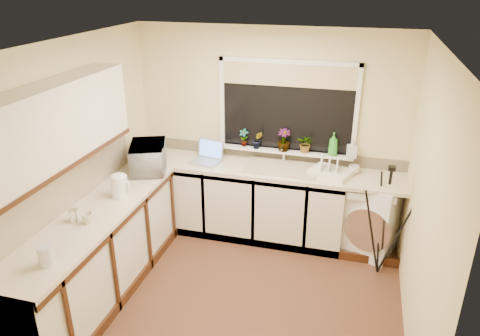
% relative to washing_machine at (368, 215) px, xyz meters
% --- Properties ---
extents(floor, '(3.20, 3.20, 0.00)m').
position_rel_washing_machine_xyz_m(floor, '(-1.22, -1.23, -0.43)').
color(floor, '#553122').
rests_on(floor, ground).
extents(ceiling, '(3.20, 3.20, 0.00)m').
position_rel_washing_machine_xyz_m(ceiling, '(-1.22, -1.23, 2.02)').
color(ceiling, white).
rests_on(ceiling, ground).
extents(wall_back, '(3.20, 0.00, 3.20)m').
position_rel_washing_machine_xyz_m(wall_back, '(-1.22, 0.27, 0.79)').
color(wall_back, beige).
rests_on(wall_back, ground).
extents(wall_front, '(3.20, 0.00, 3.20)m').
position_rel_washing_machine_xyz_m(wall_front, '(-1.22, -2.73, 0.79)').
color(wall_front, beige).
rests_on(wall_front, ground).
extents(wall_left, '(0.00, 3.00, 3.00)m').
position_rel_washing_machine_xyz_m(wall_left, '(-2.82, -1.23, 0.79)').
color(wall_left, beige).
rests_on(wall_left, ground).
extents(wall_right, '(0.00, 3.00, 3.00)m').
position_rel_washing_machine_xyz_m(wall_right, '(0.38, -1.23, 0.79)').
color(wall_right, beige).
rests_on(wall_right, ground).
extents(base_cabinet_back, '(2.55, 0.60, 0.86)m').
position_rel_washing_machine_xyz_m(base_cabinet_back, '(-1.54, -0.03, -0.00)').
color(base_cabinet_back, silver).
rests_on(base_cabinet_back, floor).
extents(base_cabinet_left, '(0.54, 2.40, 0.86)m').
position_rel_washing_machine_xyz_m(base_cabinet_left, '(-2.52, -1.53, -0.00)').
color(base_cabinet_left, silver).
rests_on(base_cabinet_left, floor).
extents(worktop_back, '(3.20, 0.60, 0.04)m').
position_rel_washing_machine_xyz_m(worktop_back, '(-1.22, -0.03, 0.45)').
color(worktop_back, beige).
rests_on(worktop_back, base_cabinet_back).
extents(worktop_left, '(0.60, 2.40, 0.04)m').
position_rel_washing_machine_xyz_m(worktop_left, '(-2.52, -1.53, 0.45)').
color(worktop_left, beige).
rests_on(worktop_left, base_cabinet_left).
extents(upper_cabinet, '(0.28, 1.90, 0.70)m').
position_rel_washing_machine_xyz_m(upper_cabinet, '(-2.66, -1.68, 1.37)').
color(upper_cabinet, silver).
rests_on(upper_cabinet, wall_left).
extents(splashback_left, '(0.02, 2.40, 0.45)m').
position_rel_washing_machine_xyz_m(splashback_left, '(-2.81, -1.53, 0.69)').
color(splashback_left, beige).
rests_on(splashback_left, wall_left).
extents(splashback_back, '(3.20, 0.02, 0.14)m').
position_rel_washing_machine_xyz_m(splashback_back, '(-1.22, 0.26, 0.54)').
color(splashback_back, beige).
rests_on(splashback_back, wall_back).
extents(window_glass, '(1.50, 0.02, 1.00)m').
position_rel_washing_machine_xyz_m(window_glass, '(-1.02, 0.25, 1.12)').
color(window_glass, black).
rests_on(window_glass, wall_back).
extents(window_blind, '(1.50, 0.02, 0.25)m').
position_rel_washing_machine_xyz_m(window_blind, '(-1.02, 0.23, 1.49)').
color(window_blind, tan).
rests_on(window_blind, wall_back).
extents(windowsill, '(1.60, 0.14, 0.03)m').
position_rel_washing_machine_xyz_m(windowsill, '(-1.02, 0.20, 0.60)').
color(windowsill, white).
rests_on(windowsill, wall_back).
extents(sink, '(0.82, 0.46, 0.03)m').
position_rel_washing_machine_xyz_m(sink, '(-1.02, -0.03, 0.48)').
color(sink, tan).
rests_on(sink, worktop_back).
extents(faucet, '(0.03, 0.03, 0.24)m').
position_rel_washing_machine_xyz_m(faucet, '(-1.02, 0.15, 0.59)').
color(faucet, silver).
rests_on(faucet, worktop_back).
extents(washing_machine, '(0.77, 0.76, 0.87)m').
position_rel_washing_machine_xyz_m(washing_machine, '(0.00, 0.00, 0.00)').
color(washing_machine, white).
rests_on(washing_machine, floor).
extents(laptop, '(0.38, 0.34, 0.25)m').
position_rel_washing_machine_xyz_m(laptop, '(-1.91, -0.02, 0.53)').
color(laptop, '#A1A1A9').
rests_on(laptop, worktop_back).
extents(kettle, '(0.17, 0.17, 0.22)m').
position_rel_washing_machine_xyz_m(kettle, '(-2.45, -1.14, 0.58)').
color(kettle, white).
rests_on(kettle, worktop_left).
extents(dish_rack, '(0.51, 0.45, 0.06)m').
position_rel_washing_machine_xyz_m(dish_rack, '(-0.45, -0.05, 0.50)').
color(dish_rack, white).
rests_on(dish_rack, worktop_back).
extents(tripod, '(0.77, 0.77, 1.24)m').
position_rel_washing_machine_xyz_m(tripod, '(0.15, -0.45, 0.19)').
color(tripod, black).
rests_on(tripod, floor).
extents(glass_jug, '(0.11, 0.11, 0.16)m').
position_rel_washing_machine_xyz_m(glass_jug, '(-2.42, -2.33, 0.55)').
color(glass_jug, silver).
rests_on(glass_jug, worktop_left).
extents(steel_jar, '(0.08, 0.08, 0.12)m').
position_rel_washing_machine_xyz_m(steel_jar, '(-2.61, -1.69, 0.52)').
color(steel_jar, silver).
rests_on(steel_jar, worktop_left).
extents(microwave, '(0.56, 0.66, 0.31)m').
position_rel_washing_machine_xyz_m(microwave, '(-2.46, -0.45, 0.62)').
color(microwave, silver).
rests_on(microwave, worktop_left).
extents(plant_a, '(0.12, 0.09, 0.22)m').
position_rel_washing_machine_xyz_m(plant_a, '(-1.52, 0.19, 0.72)').
color(plant_a, '#999999').
rests_on(plant_a, windowsill).
extents(plant_b, '(0.14, 0.12, 0.21)m').
position_rel_washing_machine_xyz_m(plant_b, '(-1.34, 0.17, 0.72)').
color(plant_b, '#999999').
rests_on(plant_b, windowsill).
extents(plant_c, '(0.18, 0.18, 0.26)m').
position_rel_washing_machine_xyz_m(plant_c, '(-1.03, 0.17, 0.75)').
color(plant_c, '#999999').
rests_on(plant_c, windowsill).
extents(plant_d, '(0.22, 0.20, 0.21)m').
position_rel_washing_machine_xyz_m(plant_d, '(-0.77, 0.19, 0.72)').
color(plant_d, '#999999').
rests_on(plant_d, windowsill).
extents(soap_bottle_green, '(0.11, 0.11, 0.27)m').
position_rel_washing_machine_xyz_m(soap_bottle_green, '(-0.46, 0.17, 0.75)').
color(soap_bottle_green, green).
rests_on(soap_bottle_green, windowsill).
extents(soap_bottle_clear, '(0.12, 0.12, 0.22)m').
position_rel_washing_machine_xyz_m(soap_bottle_clear, '(-0.25, 0.16, 0.72)').
color(soap_bottle_clear, '#999999').
rests_on(soap_bottle_clear, windowsill).
extents(cup_back, '(0.16, 0.16, 0.10)m').
position_rel_washing_machine_xyz_m(cup_back, '(-0.21, 0.06, 0.51)').
color(cup_back, beige).
rests_on(cup_back, worktop_back).
extents(cup_left, '(0.12, 0.12, 0.10)m').
position_rel_washing_machine_xyz_m(cup_left, '(-2.47, -1.69, 0.51)').
color(cup_left, beige).
rests_on(cup_left, worktop_left).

